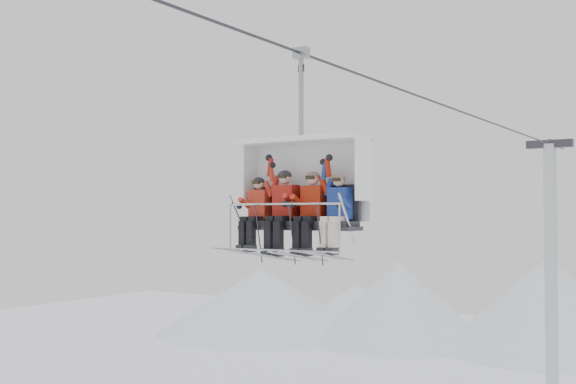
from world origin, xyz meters
The scene contains 7 objects.
lift_tower_right centered at (0.00, 22.00, 5.78)m, with size 2.00×1.80×13.48m.
haul_cable centered at (0.00, 0.00, 13.30)m, with size 0.06×0.06×50.00m, color #303035.
chairlift_carrier centered at (0.00, 0.62, 10.73)m, with size 2.66×1.17×3.98m.
skier_far_left centered at (-0.94, 0.30, 10.20)m, with size 0.40×1.69×1.60m.
skier_center_left centered at (-0.31, 0.31, 10.26)m, with size 0.46×1.69×1.78m.
skier_center_right centered at (0.32, 0.31, 10.24)m, with size 0.44×1.69×1.71m.
skier_far_right centered at (0.89, 0.30, 10.21)m, with size 0.41×1.69×1.62m.
Camera 1 is at (7.31, -11.56, 10.12)m, focal length 45.00 mm.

